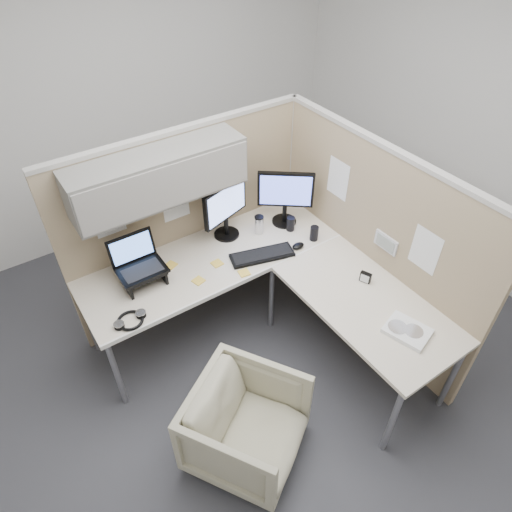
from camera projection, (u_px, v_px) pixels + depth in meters
ground at (263, 358)px, 3.63m from camera, size 4.50×4.50×0.00m
partition_back at (176, 203)px, 3.33m from camera, size 2.00×0.36×1.63m
partition_right at (368, 243)px, 3.43m from camera, size 0.07×2.03×1.63m
desk at (268, 281)px, 3.31m from camera, size 2.00×1.98×0.73m
office_chair at (247, 423)px, 2.85m from camera, size 0.88×0.87×0.68m
monitor_left at (225, 207)px, 3.46m from camera, size 0.43×0.20×0.47m
monitor_right at (285, 194)px, 3.59m from camera, size 0.37×0.30×0.47m
laptop_station at (140, 267)px, 3.16m from camera, size 0.33×0.28×0.34m
keyboard at (262, 255)px, 3.44m from camera, size 0.51×0.29×0.02m
mouse at (298, 246)px, 3.51m from camera, size 0.11×0.07×0.04m
travel_mug at (259, 225)px, 3.61m from camera, size 0.07×0.07×0.16m
soda_can_green at (314, 233)px, 3.56m from camera, size 0.07×0.07×0.12m
soda_can_silver at (291, 224)px, 3.65m from camera, size 0.07×0.07×0.12m
sticky_note_a at (198, 281)px, 3.24m from camera, size 0.09×0.09×0.01m
sticky_note_d at (217, 263)px, 3.38m from camera, size 0.08×0.08×0.01m
sticky_note_c at (171, 265)px, 3.37m from camera, size 0.10×0.10×0.01m
sticky_note_b at (244, 273)px, 3.30m from camera, size 0.09×0.09×0.01m
headphones at (130, 320)px, 2.95m from camera, size 0.22×0.19×0.03m
paper_stack at (407, 331)px, 2.88m from camera, size 0.28×0.32×0.03m
desk_clock at (365, 277)px, 3.22m from camera, size 0.06×0.08×0.08m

